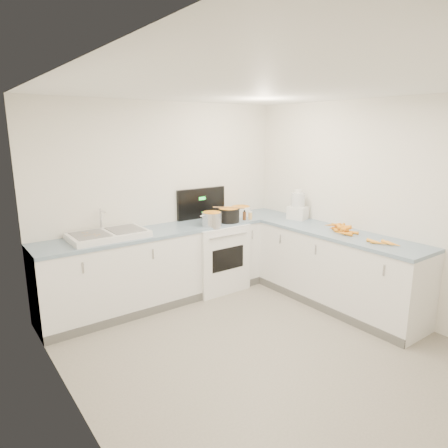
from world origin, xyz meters
TOP-DOWN VIEW (x-y plane):
  - floor at (0.00, 0.00)m, footprint 3.50×4.00m
  - ceiling at (0.00, 0.00)m, footprint 3.50×4.00m
  - wall_back at (0.00, 2.00)m, footprint 3.50×0.00m
  - wall_left at (-1.75, 0.00)m, footprint 0.00×4.00m
  - wall_right at (1.75, 0.00)m, footprint 0.00×4.00m
  - counter_back at (0.00, 1.70)m, footprint 3.50×0.62m
  - counter_right at (1.45, 0.30)m, footprint 0.62×2.20m
  - stove at (0.55, 1.69)m, footprint 0.76×0.65m
  - sink at (-0.90, 1.70)m, footprint 0.86×0.52m
  - steel_pot at (0.40, 1.51)m, footprint 0.34×0.34m
  - black_pot at (0.70, 1.54)m, footprint 0.34×0.34m
  - wooden_spoon at (0.70, 1.54)m, footprint 0.30×0.33m
  - mixing_bowl at (1.10, 1.78)m, footprint 0.30×0.30m
  - extract_bottle at (0.94, 1.50)m, footprint 0.05×0.05m
  - spice_jar at (1.04, 1.50)m, footprint 0.06×0.06m
  - food_processor at (1.57, 1.11)m, footprint 0.26×0.29m
  - carrot_pile at (1.48, 0.30)m, footprint 0.34×0.43m
  - peeled_carrots at (1.38, -0.32)m, footprint 0.17×0.36m
  - peelings at (-1.10, 1.67)m, footprint 0.17×0.25m

SIDE VIEW (x-z plane):
  - floor at x=0.00m, z-range 0.00..0.00m
  - counter_back at x=0.00m, z-range 0.00..0.94m
  - counter_right at x=1.45m, z-range 0.00..0.94m
  - stove at x=0.55m, z-range -0.21..1.15m
  - peeled_carrots at x=1.38m, z-range 0.94..0.98m
  - sink at x=-0.90m, z-range 0.82..1.13m
  - carrot_pile at x=1.48m, z-range 0.93..1.03m
  - spice_jar at x=1.04m, z-range 0.94..1.04m
  - extract_bottle at x=0.94m, z-range 0.94..1.06m
  - mixing_bowl at x=1.10m, z-range 0.94..1.07m
  - peelings at x=-1.10m, z-range 1.01..1.02m
  - steel_pot at x=0.40m, z-range 0.92..1.11m
  - black_pot at x=0.70m, z-range 0.92..1.12m
  - food_processor at x=1.57m, z-range 0.91..1.32m
  - wooden_spoon at x=0.70m, z-range 1.13..1.14m
  - wall_back at x=0.00m, z-range 0.00..2.50m
  - wall_left at x=-1.75m, z-range 0.00..2.50m
  - wall_right at x=1.75m, z-range 0.00..2.50m
  - ceiling at x=0.00m, z-range 2.50..2.50m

